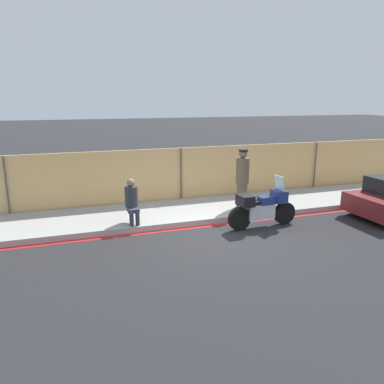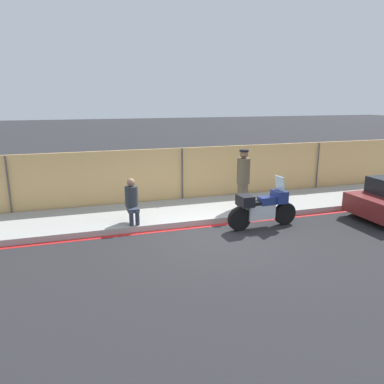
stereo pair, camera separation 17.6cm
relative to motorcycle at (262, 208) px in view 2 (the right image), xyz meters
name	(u,v)px [view 2 (the right image)]	position (x,y,z in m)	size (l,w,h in m)	color
ground_plane	(219,237)	(-1.44, -0.32, -0.59)	(120.00, 120.00, 0.00)	#262628
sidewalk	(193,211)	(-1.44, 1.89, -0.50)	(40.62, 2.46, 0.17)	#9E9E99
curb_paint_stripe	(207,226)	(-1.44, 0.57, -0.58)	(40.62, 0.18, 0.01)	red
storefront_fence	(182,176)	(-1.44, 3.21, 0.38)	(38.59, 0.17, 1.94)	#E5B26B
motorcycle	(262,208)	(0.00, 0.00, 0.00)	(2.15, 0.56, 1.45)	black
officer_standing	(243,178)	(0.09, 1.50, 0.54)	(0.42, 0.42, 1.86)	brown
person_seated_on_curb	(132,198)	(-3.50, 1.12, 0.27)	(0.37, 0.64, 1.25)	#2D3342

